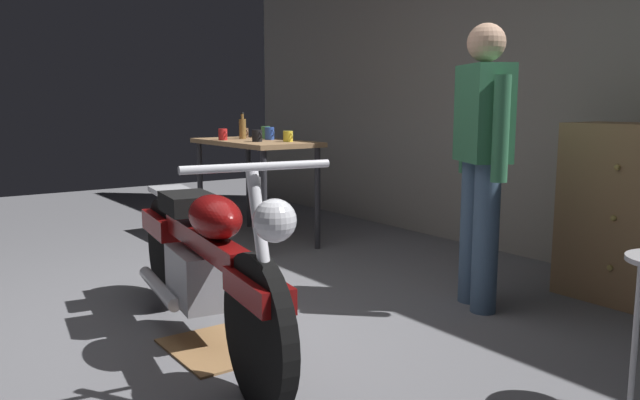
# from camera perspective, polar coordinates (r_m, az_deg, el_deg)

# --- Properties ---
(ground_plane) EXTENTS (12.00, 12.00, 0.00)m
(ground_plane) POSITION_cam_1_polar(r_m,az_deg,el_deg) (3.55, -9.97, -11.33)
(ground_plane) COLOR slate
(back_wall) EXTENTS (8.00, 0.12, 3.10)m
(back_wall) POSITION_cam_1_polar(r_m,az_deg,el_deg) (5.20, 19.16, 12.03)
(back_wall) COLOR gray
(back_wall) RESTS_ON ground_plane
(workbench) EXTENTS (1.30, 0.64, 0.90)m
(workbench) POSITION_cam_1_polar(r_m,az_deg,el_deg) (5.52, -6.01, 4.32)
(workbench) COLOR #99724C
(workbench) RESTS_ON ground_plane
(motorcycle) EXTENTS (2.18, 0.65, 1.00)m
(motorcycle) POSITION_cam_1_polar(r_m,az_deg,el_deg) (3.17, -10.86, -5.30)
(motorcycle) COLOR black
(motorcycle) RESTS_ON ground_plane
(person_standing) EXTENTS (0.52, 0.37, 1.67)m
(person_standing) POSITION_cam_1_polar(r_m,az_deg,el_deg) (3.76, 14.66, 4.10)
(person_standing) COLOR #435E7A
(person_standing) RESTS_ON ground_plane
(wooden_dresser) EXTENTS (0.80, 0.47, 1.10)m
(wooden_dresser) POSITION_cam_1_polar(r_m,az_deg,el_deg) (4.24, 26.87, -1.17)
(wooden_dresser) COLOR #99724C
(wooden_dresser) RESTS_ON ground_plane
(drip_tray) EXTENTS (0.56, 0.40, 0.01)m
(drip_tray) POSITION_cam_1_polar(r_m,az_deg,el_deg) (3.23, -9.77, -13.31)
(drip_tray) COLOR olive
(drip_tray) RESTS_ON ground_plane
(mug_green_speckled) EXTENTS (0.12, 0.08, 0.11)m
(mug_green_speckled) POSITION_cam_1_polar(r_m,az_deg,el_deg) (5.74, -5.01, 6.20)
(mug_green_speckled) COLOR #3D7F4C
(mug_green_speckled) RESTS_ON workbench
(mug_red_diner) EXTENTS (0.11, 0.08, 0.10)m
(mug_red_diner) POSITION_cam_1_polar(r_m,az_deg,el_deg) (5.55, -8.91, 5.98)
(mug_red_diner) COLOR red
(mug_red_diner) RESTS_ON workbench
(mug_brown_stoneware) EXTENTS (0.11, 0.08, 0.09)m
(mug_brown_stoneware) POSITION_cam_1_polar(r_m,az_deg,el_deg) (5.89, -6.95, 6.13)
(mug_brown_stoneware) COLOR brown
(mug_brown_stoneware) RESTS_ON workbench
(mug_black_matte) EXTENTS (0.12, 0.09, 0.10)m
(mug_black_matte) POSITION_cam_1_polar(r_m,az_deg,el_deg) (5.28, -5.79, 5.89)
(mug_black_matte) COLOR black
(mug_black_matte) RESTS_ON workbench
(mug_blue_enamel) EXTENTS (0.12, 0.08, 0.11)m
(mug_blue_enamel) POSITION_cam_1_polar(r_m,az_deg,el_deg) (5.57, -4.64, 6.12)
(mug_blue_enamel) COLOR #2D51AD
(mug_blue_enamel) RESTS_ON workbench
(mug_yellow_tall) EXTENTS (0.11, 0.08, 0.09)m
(mug_yellow_tall) POSITION_cam_1_polar(r_m,az_deg,el_deg) (5.26, -2.95, 5.86)
(mug_yellow_tall) COLOR yellow
(mug_yellow_tall) RESTS_ON workbench
(bottle) EXTENTS (0.06, 0.06, 0.24)m
(bottle) POSITION_cam_1_polar(r_m,az_deg,el_deg) (5.72, -7.13, 6.56)
(bottle) COLOR olive
(bottle) RESTS_ON workbench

